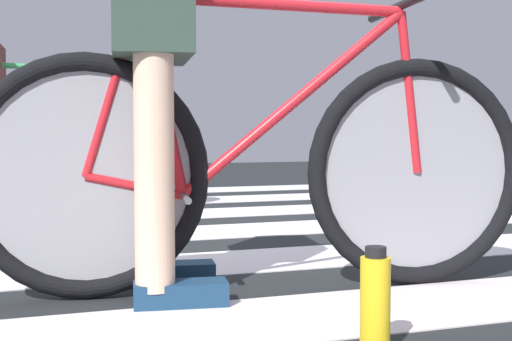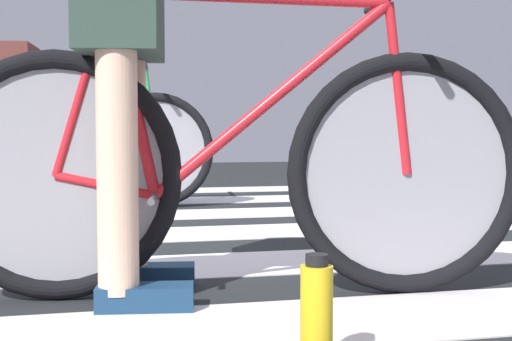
{
  "view_description": "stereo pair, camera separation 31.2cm",
  "coord_description": "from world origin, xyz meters",
  "px_view_note": "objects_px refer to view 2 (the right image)",
  "views": [
    {
      "loc": [
        -0.69,
        -2.99,
        0.51
      ],
      "look_at": [
        0.21,
        -0.42,
        0.35
      ],
      "focal_mm": 48.76,
      "sensor_mm": 36.0,
      "label": 1
    },
    {
      "loc": [
        -0.38,
        -2.99,
        0.51
      ],
      "look_at": [
        0.21,
        -0.42,
        0.35
      ],
      "focal_mm": 48.76,
      "sensor_mm": 36.0,
      "label": 2
    }
  ],
  "objects_px": {
    "cyclist_2_of_3": "(17,104)",
    "water_bottle": "(317,315)",
    "bicycle_1_of_3": "(233,165)",
    "bicycle_2_of_3": "(71,146)",
    "bicycle_3_of_3": "(19,143)",
    "cyclist_1_of_3": "(124,79)"
  },
  "relations": [
    {
      "from": "bicycle_1_of_3",
      "to": "water_bottle",
      "type": "xyz_separation_m",
      "value": [
        0.05,
        -0.64,
        -0.27
      ]
    },
    {
      "from": "bicycle_2_of_3",
      "to": "water_bottle",
      "type": "height_order",
      "value": "bicycle_2_of_3"
    },
    {
      "from": "bicycle_3_of_3",
      "to": "water_bottle",
      "type": "height_order",
      "value": "bicycle_3_of_3"
    },
    {
      "from": "cyclist_2_of_3",
      "to": "bicycle_3_of_3",
      "type": "distance_m",
      "value": 1.23
    },
    {
      "from": "bicycle_2_of_3",
      "to": "cyclist_2_of_3",
      "type": "xyz_separation_m",
      "value": [
        -0.31,
        0.03,
        0.26
      ]
    },
    {
      "from": "cyclist_1_of_3",
      "to": "bicycle_2_of_3",
      "type": "bearing_deg",
      "value": 104.09
    },
    {
      "from": "bicycle_2_of_3",
      "to": "water_bottle",
      "type": "relative_size",
      "value": 7.29
    },
    {
      "from": "cyclist_2_of_3",
      "to": "water_bottle",
      "type": "relative_size",
      "value": 4.18
    },
    {
      "from": "cyclist_2_of_3",
      "to": "water_bottle",
      "type": "bearing_deg",
      "value": -68.45
    },
    {
      "from": "bicycle_1_of_3",
      "to": "bicycle_2_of_3",
      "type": "height_order",
      "value": "same"
    },
    {
      "from": "cyclist_2_of_3",
      "to": "bicycle_2_of_3",
      "type": "bearing_deg",
      "value": 0.0
    },
    {
      "from": "bicycle_1_of_3",
      "to": "water_bottle",
      "type": "distance_m",
      "value": 0.7
    },
    {
      "from": "bicycle_2_of_3",
      "to": "water_bottle",
      "type": "xyz_separation_m",
      "value": [
        0.59,
        -3.05,
        -0.27
      ]
    },
    {
      "from": "bicycle_2_of_3",
      "to": "cyclist_2_of_3",
      "type": "height_order",
      "value": "cyclist_2_of_3"
    },
    {
      "from": "cyclist_1_of_3",
      "to": "water_bottle",
      "type": "xyz_separation_m",
      "value": [
        0.35,
        -0.69,
        -0.52
      ]
    },
    {
      "from": "cyclist_1_of_3",
      "to": "cyclist_2_of_3",
      "type": "bearing_deg",
      "value": 111.24
    },
    {
      "from": "cyclist_2_of_3",
      "to": "water_bottle",
      "type": "xyz_separation_m",
      "value": [
        0.9,
        -3.08,
        -0.53
      ]
    },
    {
      "from": "bicycle_1_of_3",
      "to": "cyclist_1_of_3",
      "type": "xyz_separation_m",
      "value": [
        -0.31,
        0.05,
        0.25
      ]
    },
    {
      "from": "cyclist_2_of_3",
      "to": "bicycle_1_of_3",
      "type": "bearing_deg",
      "value": -65.44
    },
    {
      "from": "cyclist_2_of_3",
      "to": "water_bottle",
      "type": "height_order",
      "value": "cyclist_2_of_3"
    },
    {
      "from": "water_bottle",
      "to": "bicycle_2_of_3",
      "type": "bearing_deg",
      "value": 100.91
    },
    {
      "from": "bicycle_1_of_3",
      "to": "cyclist_2_of_3",
      "type": "relative_size",
      "value": 1.74
    }
  ]
}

